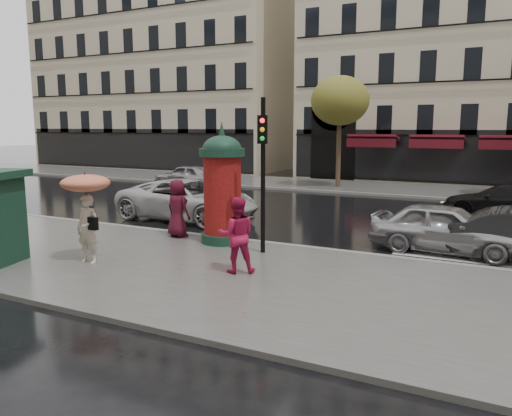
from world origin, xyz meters
The scene contains 18 objects.
ground centered at (0.00, 0.00, 0.00)m, with size 160.00×160.00×0.00m, color black.
near_sidewalk centered at (0.00, -0.50, 0.06)m, with size 90.00×7.00×0.12m, color #474744.
far_sidewalk centered at (0.00, 19.00, 0.06)m, with size 90.00×6.00×0.12m, color #474744.
near_kerb centered at (0.00, 3.00, 0.07)m, with size 90.00×0.25×0.14m, color slate.
far_kerb centered at (0.00, 16.00, 0.07)m, with size 90.00×0.25×0.14m, color slate.
zebra_crossing centered at (6.00, 9.60, 0.01)m, with size 3.60×11.75×0.01m, color silver.
bldg_far_corner centered at (6.00, 30.00, 11.31)m, with size 26.00×14.00×22.90m.
bldg_far_left centered at (-22.00, 30.00, 11.31)m, with size 24.00×14.00×22.90m.
tree_far_left centered at (-2.00, 18.00, 5.17)m, with size 3.40×3.40×6.64m.
woman_umbrella centered at (-2.72, -1.27, 1.72)m, with size 1.27×1.27×2.43m.
woman_red centered at (1.22, -0.28, 1.06)m, with size 0.92×0.71×1.88m, color #AA143F.
man_burgundy centered at (-2.48, 2.40, 1.07)m, with size 0.92×0.60×1.89m, color #440D1C.
morris_column centered at (-0.77, 2.40, 1.91)m, with size 1.39×1.39×3.74m.
traffic_light centered at (0.95, 1.72, 2.77)m, with size 0.33×0.43×4.38m.
car_silver centered at (5.57, 4.61, 0.74)m, with size 1.75×4.36×1.49m, color #A4A4A9.
car_white centered at (-4.26, 5.56, 0.81)m, with size 2.70×5.86×1.63m, color #BBBBBB.
car_black centered at (6.91, 12.08, 0.66)m, with size 1.84×4.54×1.32m, color black.
car_far_silver centered at (-10.67, 14.67, 0.70)m, with size 1.65×4.11×1.40m, color #9A9A9E.
Camera 1 is at (7.06, -10.77, 3.70)m, focal length 35.00 mm.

